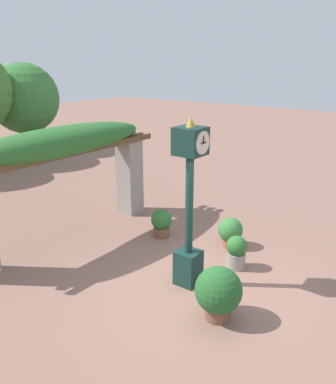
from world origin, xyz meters
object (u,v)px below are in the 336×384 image
potted_plant_far_left (236,252)px  potted_plant_near_right (218,292)px  pedestal_clock (189,206)px  potted_plant_near_left (230,231)px  potted_plant_far_right (162,222)px

potted_plant_far_left → potted_plant_near_right: bearing=-161.3°
pedestal_clock → potted_plant_near_left: bearing=4.4°
pedestal_clock → potted_plant_near_right: bearing=-121.3°
potted_plant_near_right → potted_plant_far_left: size_ratio=1.32×
potted_plant_far_right → potted_plant_far_left: bearing=-97.7°
pedestal_clock → potted_plant_far_left: bearing=-21.7°
pedestal_clock → potted_plant_far_left: 1.77m
potted_plant_near_left → potted_plant_near_right: 2.90m
potted_plant_near_left → pedestal_clock: bearing=-175.6°
potted_plant_near_left → potted_plant_far_right: 1.73m
pedestal_clock → potted_plant_near_left: size_ratio=4.61×
pedestal_clock → potted_plant_near_left: (1.98, 0.15, -1.25)m
potted_plant_near_left → potted_plant_far_right: potted_plant_near_left is taller
potted_plant_near_right → potted_plant_far_left: 1.89m
potted_plant_far_left → potted_plant_near_left: bearing=35.9°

